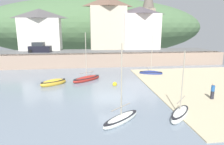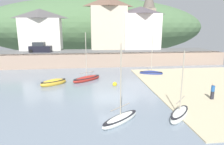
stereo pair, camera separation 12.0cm
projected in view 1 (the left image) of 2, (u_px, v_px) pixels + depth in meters
quay_seawall at (99, 59)px, 37.08m from camera, size 48.00×9.40×2.40m
hillside_backdrop at (93, 28)px, 72.29m from camera, size 80.00×44.00×20.33m
waterfront_building_left at (40, 29)px, 41.86m from camera, size 8.60×4.62×8.53m
waterfront_building_centre at (108, 23)px, 43.34m from camera, size 7.96×4.80×11.25m
waterfront_building_right at (140, 28)px, 44.46m from camera, size 8.28×6.24×9.22m
church_with_spire at (148, 16)px, 48.10m from camera, size 3.00×3.00×14.32m
sailboat_tall_mast at (151, 73)px, 30.53m from camera, size 3.68×2.05×6.20m
sailboat_white_hull at (87, 79)px, 27.00m from camera, size 4.32×3.83×6.63m
sailboat_far_left at (53, 83)px, 24.95m from camera, size 3.51×2.95×0.96m
sailboat_blue_trim at (180, 114)px, 15.82m from camera, size 3.00×3.18×5.58m
sailboat_nearest_shore at (121, 119)px, 15.11m from camera, size 3.55×3.18×6.16m
parked_car_near_slipway at (40, 48)px, 38.36m from camera, size 4.26×2.12×1.95m
person_on_slipway at (213, 91)px, 19.58m from camera, size 0.34×0.34×1.62m
mooring_buoy at (115, 84)px, 24.71m from camera, size 0.56×0.56×0.56m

